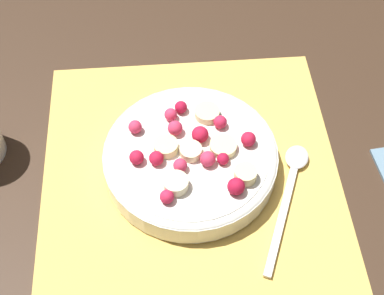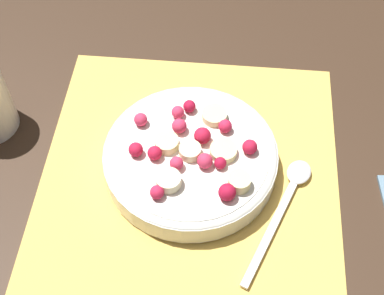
# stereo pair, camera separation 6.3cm
# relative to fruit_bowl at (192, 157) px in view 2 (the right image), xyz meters

# --- Properties ---
(ground_plane) EXTENTS (3.00, 3.00, 0.00)m
(ground_plane) POSITION_rel_fruit_bowl_xyz_m (-0.02, 0.00, -0.03)
(ground_plane) COLOR #382619
(placemat) EXTENTS (0.40, 0.36, 0.01)m
(placemat) POSITION_rel_fruit_bowl_xyz_m (-0.02, 0.00, -0.02)
(placemat) COLOR #E0B251
(placemat) RESTS_ON ground_plane
(fruit_bowl) EXTENTS (0.21, 0.21, 0.05)m
(fruit_bowl) POSITION_rel_fruit_bowl_xyz_m (0.00, 0.00, 0.00)
(fruit_bowl) COLOR silver
(fruit_bowl) RESTS_ON placemat
(spoon) EXTENTS (0.18, 0.09, 0.01)m
(spoon) POSITION_rel_fruit_bowl_xyz_m (-0.03, -0.12, -0.02)
(spoon) COLOR silver
(spoon) RESTS_ON placemat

